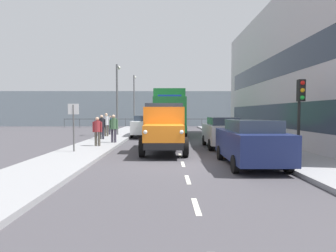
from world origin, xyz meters
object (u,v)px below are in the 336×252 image
object	(u,v)px
pedestrian_near_railing	(102,125)
street_sign	(73,119)
pedestrian_strolling	(106,123)
lorry_cargo_green	(169,111)
traffic_light_near	(300,101)
lamp_post_promenade	(117,92)
car_white_oppositeside_0	(144,126)
pedestrian_couple_a	(114,126)
pedestrian_couple_b	(110,123)
truck_vintage_orange	(164,129)
pedestrian_with_bag	(97,129)
lamp_post_far	(134,96)
car_navy_kerbside_near	(250,142)
car_silver_kerbside_1	(222,132)

from	to	relation	value
pedestrian_near_railing	street_sign	distance (m)	6.14
pedestrian_strolling	street_sign	distance (m)	8.48
lorry_cargo_green	street_sign	xyz separation A→B (m)	(4.61, 10.52, -0.39)
traffic_light_near	lamp_post_promenade	world-z (taller)	lamp_post_promenade
car_white_oppositeside_0	lamp_post_promenade	distance (m)	3.56
lamp_post_promenade	pedestrian_couple_a	bearing A→B (deg)	97.64
pedestrian_couple_b	traffic_light_near	size ratio (longest dim) A/B	0.49
pedestrian_strolling	pedestrian_couple_b	bearing A→B (deg)	-89.50
truck_vintage_orange	traffic_light_near	world-z (taller)	traffic_light_near
pedestrian_with_bag	lamp_post_promenade	size ratio (longest dim) A/B	0.27
lamp_post_far	pedestrian_couple_a	bearing A→B (deg)	92.47
car_navy_kerbside_near	traffic_light_near	world-z (taller)	traffic_light_near
car_white_oppositeside_0	lamp_post_far	bearing A→B (deg)	-79.72
street_sign	car_silver_kerbside_1	bearing A→B (deg)	-161.61
traffic_light_near	pedestrian_strolling	bearing A→B (deg)	-44.47
truck_vintage_orange	pedestrian_strolling	xyz separation A→B (m)	(4.53, -7.97, 0.02)
truck_vintage_orange	pedestrian_with_bag	distance (m)	4.04
lamp_post_far	street_sign	bearing A→B (deg)	89.01
lamp_post_promenade	truck_vintage_orange	bearing A→B (deg)	112.14
traffic_light_near	pedestrian_couple_b	bearing A→B (deg)	-48.82
car_navy_kerbside_near	traffic_light_near	bearing A→B (deg)	-152.03
lorry_cargo_green	car_navy_kerbside_near	size ratio (longest dim) A/B	1.95
car_silver_kerbside_1	pedestrian_with_bag	size ratio (longest dim) A/B	2.40
pedestrian_couple_b	pedestrian_couple_a	bearing A→B (deg)	102.98
pedestrian_strolling	pedestrian_couple_b	xyz separation A→B (m)	(0.01, -1.67, -0.13)
pedestrian_couple_a	lamp_post_promenade	size ratio (longest dim) A/B	0.29
truck_vintage_orange	car_white_oppositeside_0	world-z (taller)	truck_vintage_orange
lamp_post_far	car_navy_kerbside_near	bearing A→B (deg)	106.16
lorry_cargo_green	car_silver_kerbside_1	distance (m)	8.62
pedestrian_near_railing	pedestrian_couple_a	bearing A→B (deg)	119.42
pedestrian_couple_a	pedestrian_couple_b	distance (m)	6.37
pedestrian_with_bag	traffic_light_near	xyz separation A→B (m)	(-9.37, 3.73, 1.39)
truck_vintage_orange	car_silver_kerbside_1	size ratio (longest dim) A/B	1.48
car_silver_kerbside_1	truck_vintage_orange	bearing A→B (deg)	31.71
car_white_oppositeside_0	pedestrian_couple_b	size ratio (longest dim) A/B	2.80
car_silver_kerbside_1	pedestrian_couple_b	xyz separation A→B (m)	(7.79, -7.64, 0.18)
pedestrian_couple_b	lamp_post_far	world-z (taller)	lamp_post_far
car_navy_kerbside_near	pedestrian_couple_b	bearing A→B (deg)	-59.08
pedestrian_couple_a	traffic_light_near	size ratio (longest dim) A/B	0.53
pedestrian_couple_b	pedestrian_near_railing	bearing A→B (deg)	92.81
pedestrian_couple_a	pedestrian_couple_b	bearing A→B (deg)	-77.02
truck_vintage_orange	car_navy_kerbside_near	world-z (taller)	truck_vintage_orange
pedestrian_couple_b	lamp_post_far	distance (m)	11.96
lamp_post_promenade	pedestrian_couple_b	bearing A→B (deg)	9.38
lorry_cargo_green	pedestrian_near_railing	xyz separation A→B (m)	(4.70, 4.41, -0.95)
car_white_oppositeside_0	traffic_light_near	distance (m)	13.72
lorry_cargo_green	lamp_post_promenade	size ratio (longest dim) A/B	1.42
car_navy_kerbside_near	pedestrian_with_bag	bearing A→B (deg)	-36.05
car_navy_kerbside_near	pedestrian_couple_a	bearing A→B (deg)	-46.91
street_sign	traffic_light_near	bearing A→B (deg)	171.04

